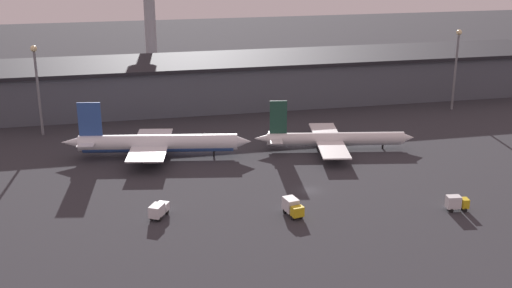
# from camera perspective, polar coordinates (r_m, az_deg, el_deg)

# --- Properties ---
(ground) EXTENTS (600.00, 600.00, 0.00)m
(ground) POSITION_cam_1_polar(r_m,az_deg,el_deg) (145.89, 4.80, -4.14)
(ground) COLOR #2D2D33
(terminal_building) EXTENTS (220.71, 31.30, 15.20)m
(terminal_building) POSITION_cam_1_polar(r_m,az_deg,el_deg) (218.53, -1.41, 5.70)
(terminal_building) COLOR #4C515B
(terminal_building) RESTS_ON ground
(airplane_0) EXTENTS (48.85, 27.76, 14.79)m
(airplane_0) POSITION_cam_1_polar(r_m,az_deg,el_deg) (167.18, -8.84, 0.06)
(airplane_0) COLOR white
(airplane_0) RESTS_ON ground
(airplane_1) EXTENTS (42.98, 31.12, 13.60)m
(airplane_1) POSITION_cam_1_polar(r_m,az_deg,el_deg) (172.53, 6.87, 0.46)
(airplane_1) COLOR white
(airplane_1) RESTS_ON ground
(service_vehicle_0) EXTENTS (4.65, 5.83, 3.09)m
(service_vehicle_0) POSITION_cam_1_polar(r_m,az_deg,el_deg) (132.99, -8.66, -5.80)
(service_vehicle_0) COLOR white
(service_vehicle_0) RESTS_ON ground
(service_vehicle_1) EXTENTS (3.52, 5.91, 3.47)m
(service_vehicle_1) POSITION_cam_1_polar(r_m,az_deg,el_deg) (132.64, 3.26, -5.59)
(service_vehicle_1) COLOR gold
(service_vehicle_1) RESTS_ON ground
(service_vehicle_2) EXTENTS (4.83, 2.59, 3.34)m
(service_vehicle_2) POSITION_cam_1_polar(r_m,az_deg,el_deg) (140.91, 17.39, -5.00)
(service_vehicle_2) COLOR gold
(service_vehicle_2) RESTS_ON ground
(lamp_post_0) EXTENTS (1.80, 1.80, 25.84)m
(lamp_post_0) POSITION_cam_1_polar(r_m,az_deg,el_deg) (190.31, -18.89, 5.48)
(lamp_post_0) COLOR slate
(lamp_post_0) RESTS_ON ground
(lamp_post_1) EXTENTS (1.80, 1.80, 26.14)m
(lamp_post_1) POSITION_cam_1_polar(r_m,az_deg,el_deg) (217.24, 17.39, 7.19)
(lamp_post_1) COLOR slate
(lamp_post_1) RESTS_ON ground
(control_tower) EXTENTS (9.00, 9.00, 45.21)m
(control_tower) POSITION_cam_1_polar(r_m,az_deg,el_deg) (260.83, -9.45, 11.68)
(control_tower) COLOR #99999E
(control_tower) RESTS_ON ground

